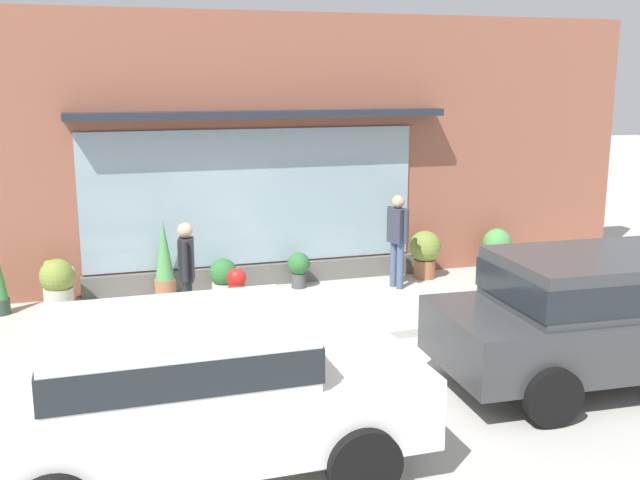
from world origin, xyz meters
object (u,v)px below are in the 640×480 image
Objects in this scene: potted_plant_corner_tall at (164,260)px; potted_plant_doorstep at (58,283)px; parked_car_white at (191,385)px; potted_plant_window_right at (425,251)px; pedestrian_passerby at (398,234)px; fire_hydrant at (237,297)px; potted_plant_low_front at (299,267)px; parked_car_dark_gray at (606,310)px; potted_plant_near_hydrant at (223,277)px; potted_plant_trailing_edge at (497,249)px; pedestrian_with_handbag at (187,271)px.

potted_plant_corner_tall is 1.69m from potted_plant_doorstep.
parked_car_white is 5.77m from potted_plant_doorstep.
pedestrian_passerby is at bearing -148.87° from potted_plant_window_right.
fire_hydrant is at bearing 95.40° from pedestrian_passerby.
parked_car_dark_gray is at bearing -64.63° from potted_plant_low_front.
potted_plant_corner_tall is at bearing 8.24° from potted_plant_doorstep.
parked_car_dark_gray reaches higher than potted_plant_near_hydrant.
potted_plant_doorstep is (-1.35, 5.60, -0.44)m from parked_car_white.
potted_plant_doorstep is at bearing -179.23° from potted_plant_trailing_edge.
parked_car_dark_gray reaches higher than potted_plant_trailing_edge.
potted_plant_trailing_edge is (6.07, -0.14, -0.20)m from potted_plant_corner_tall.
potted_plant_trailing_edge is (7.73, 0.10, -0.01)m from potted_plant_doorstep.
fire_hydrant is 0.87m from pedestrian_with_handbag.
potted_plant_low_front is at bearing 178.91° from potted_plant_window_right.
potted_plant_corner_tall reaches higher than potted_plant_window_right.
pedestrian_with_handbag is 5.47m from parked_car_dark_gray.
potted_plant_corner_tall reaches higher than potted_plant_near_hydrant.
parked_car_dark_gray is 7.96m from potted_plant_doorstep.
parked_car_white is 5.85m from potted_plant_corner_tall.
parked_car_dark_gray is 5.21m from potted_plant_trailing_edge.
potted_plant_doorstep is (-1.79, 1.73, -0.49)m from pedestrian_with_handbag.
pedestrian_passerby is at bearing 50.90° from parked_car_white.
pedestrian_passerby is 1.99× the size of potted_plant_doorstep.
fire_hydrant is at bearing 73.26° from parked_car_white.
parked_car_dark_gray is 6.82× the size of potted_plant_low_front.
potted_plant_corner_tall is (0.31, 5.84, -0.24)m from parked_car_white.
potted_plant_corner_tall is 1.61× the size of potted_plant_doorstep.
pedestrian_with_handbag is 2.85m from potted_plant_low_front.
potted_plant_corner_tall is at bearing 177.73° from potted_plant_window_right.
potted_plant_corner_tall is (-2.25, 0.14, 0.26)m from potted_plant_low_front.
pedestrian_with_handbag reaches higher than potted_plant_trailing_edge.
pedestrian_passerby is 0.96m from potted_plant_window_right.
potted_plant_doorstep is 0.93× the size of potted_plant_window_right.
potted_plant_near_hydrant is at bearing -15.94° from potted_plant_corner_tall.
parked_car_dark_gray is 5.54m from potted_plant_low_front.
potted_plant_corner_tall is 2.04× the size of potted_plant_near_hydrant.
potted_plant_corner_tall is 4.59m from potted_plant_window_right.
potted_plant_trailing_edge is at bearing 1.76° from potted_plant_window_right.
pedestrian_passerby is (3.73, 1.35, 0.03)m from pedestrian_with_handbag.
parked_car_white is (-4.92, -0.72, -0.02)m from parked_car_dark_gray.
potted_plant_trailing_edge is (6.38, 5.70, -0.44)m from parked_car_white.
pedestrian_with_handbag is 6.23m from potted_plant_trailing_edge.
parked_car_white is at bearing -138.21° from potted_plant_trailing_edge.
pedestrian_passerby is at bearing -16.70° from potted_plant_low_front.
potted_plant_low_front is 2.35m from potted_plant_window_right.
fire_hydrant is at bearing -161.74° from potted_plant_trailing_edge.
parked_car_dark_gray reaches higher than fire_hydrant.
parked_car_dark_gray is (0.75, -4.50, -0.06)m from pedestrian_passerby.
potted_plant_low_front is at bearing -179.99° from potted_plant_trailing_edge.
fire_hydrant is 2.22m from potted_plant_low_front.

